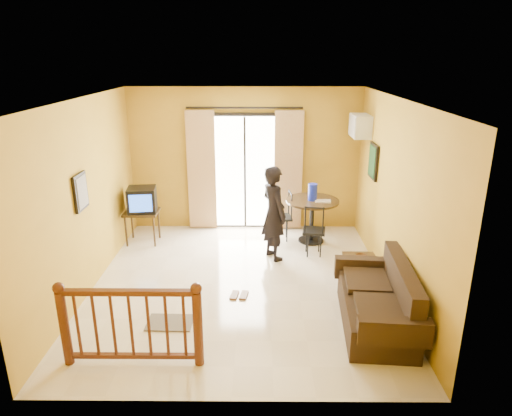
{
  "coord_description": "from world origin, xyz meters",
  "views": [
    {
      "loc": [
        0.28,
        -6.29,
        3.39
      ],
      "look_at": [
        0.23,
        0.2,
        1.18
      ],
      "focal_mm": 32.0,
      "sensor_mm": 36.0,
      "label": 1
    }
  ],
  "objects_px": {
    "coffee_table": "(363,272)",
    "sofa": "(380,303)",
    "dining_table": "(312,209)",
    "television": "(142,200)",
    "standing_person": "(274,213)"
  },
  "relations": [
    {
      "from": "coffee_table",
      "to": "sofa",
      "type": "relative_size",
      "value": 0.49
    },
    {
      "from": "dining_table",
      "to": "coffee_table",
      "type": "xyz_separation_m",
      "value": [
        0.58,
        -1.82,
        -0.38
      ]
    },
    {
      "from": "coffee_table",
      "to": "sofa",
      "type": "distance_m",
      "value": 1.01
    },
    {
      "from": "television",
      "to": "standing_person",
      "type": "bearing_deg",
      "value": -22.57
    },
    {
      "from": "dining_table",
      "to": "coffee_table",
      "type": "bearing_deg",
      "value": -72.27
    },
    {
      "from": "television",
      "to": "coffee_table",
      "type": "relative_size",
      "value": 0.61
    },
    {
      "from": "television",
      "to": "standing_person",
      "type": "relative_size",
      "value": 0.34
    },
    {
      "from": "television",
      "to": "sofa",
      "type": "height_order",
      "value": "television"
    },
    {
      "from": "standing_person",
      "to": "coffee_table",
      "type": "bearing_deg",
      "value": -157.72
    },
    {
      "from": "dining_table",
      "to": "television",
      "type": "bearing_deg",
      "value": -178.59
    },
    {
      "from": "sofa",
      "to": "standing_person",
      "type": "bearing_deg",
      "value": 126.82
    },
    {
      "from": "dining_table",
      "to": "sofa",
      "type": "distance_m",
      "value": 2.91
    },
    {
      "from": "dining_table",
      "to": "standing_person",
      "type": "relative_size",
      "value": 0.6
    },
    {
      "from": "dining_table",
      "to": "sofa",
      "type": "xyz_separation_m",
      "value": [
        0.59,
        -2.83,
        -0.33
      ]
    },
    {
      "from": "coffee_table",
      "to": "sofa",
      "type": "bearing_deg",
      "value": -89.69
    }
  ]
}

